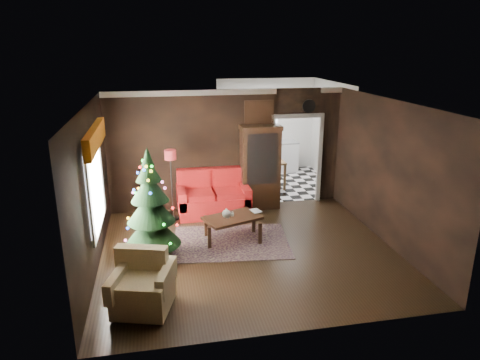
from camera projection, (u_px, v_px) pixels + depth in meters
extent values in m
plane|color=black|center=(249.00, 251.00, 8.34)|extent=(5.50, 5.50, 0.00)
plane|color=white|center=(250.00, 104.00, 7.50)|extent=(5.50, 5.50, 0.00)
plane|color=black|center=(227.00, 150.00, 10.26)|extent=(5.50, 0.00, 5.50)
plane|color=black|center=(291.00, 240.00, 5.58)|extent=(5.50, 0.00, 5.50)
plane|color=black|center=(91.00, 191.00, 7.42)|extent=(0.00, 5.50, 5.50)
plane|color=black|center=(389.00, 173.00, 8.42)|extent=(0.00, 5.50, 5.50)
cube|color=white|center=(95.00, 184.00, 7.59)|extent=(0.05, 1.60, 1.40)
cube|color=#7D3E08|center=(95.00, 138.00, 7.36)|extent=(0.12, 2.10, 0.35)
plane|color=white|center=(278.00, 183.00, 12.39)|extent=(3.00, 3.00, 0.00)
cube|color=white|center=(266.00, 115.00, 13.24)|extent=(0.70, 0.06, 0.70)
cube|color=#5E4255|center=(231.00, 242.00, 8.72)|extent=(2.44, 1.89, 0.01)
cylinder|color=silver|center=(228.00, 216.00, 8.61)|extent=(0.09, 0.09, 0.06)
cylinder|color=silver|center=(232.00, 214.00, 8.71)|extent=(0.09, 0.09, 0.06)
imported|color=#93705E|center=(252.00, 206.00, 8.88)|extent=(0.18, 0.07, 0.25)
cylinder|color=white|center=(309.00, 106.00, 10.28)|extent=(0.32, 0.32, 0.06)
cube|color=#C57747|center=(259.00, 113.00, 10.10)|extent=(0.62, 0.05, 0.52)
cube|color=white|center=(268.00, 157.00, 13.38)|extent=(1.80, 0.60, 0.90)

